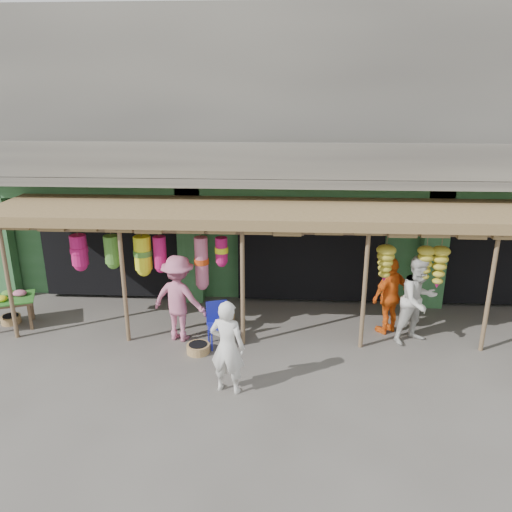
# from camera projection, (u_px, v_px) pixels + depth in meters

# --- Properties ---
(ground) EXTENTS (80.00, 80.00, 0.00)m
(ground) POSITION_uv_depth(u_px,v_px,m) (313.00, 341.00, 10.84)
(ground) COLOR #514C47
(ground) RESTS_ON ground
(building) EXTENTS (16.40, 6.80, 7.00)m
(building) POSITION_uv_depth(u_px,v_px,m) (308.00, 156.00, 14.38)
(building) COLOR gray
(building) RESTS_ON ground
(awning) EXTENTS (14.00, 2.70, 2.79)m
(awning) POSITION_uv_depth(u_px,v_px,m) (308.00, 217.00, 10.78)
(awning) COLOR brown
(awning) RESTS_ON ground
(flower_table) EXTENTS (1.59, 1.28, 0.83)m
(flower_table) POSITION_uv_depth(u_px,v_px,m) (2.00, 300.00, 11.25)
(flower_table) COLOR brown
(flower_table) RESTS_ON ground
(blue_chair) EXTENTS (0.57, 0.58, 0.94)m
(blue_chair) POSITION_uv_depth(u_px,v_px,m) (218.00, 321.00, 10.56)
(blue_chair) COLOR #171D99
(blue_chair) RESTS_ON ground
(basket_left) EXTENTS (0.55, 0.55, 0.18)m
(basket_left) POSITION_uv_depth(u_px,v_px,m) (11.00, 319.00, 11.64)
(basket_left) COLOR olive
(basket_left) RESTS_ON ground
(basket_mid) EXTENTS (0.48, 0.48, 0.18)m
(basket_mid) POSITION_uv_depth(u_px,v_px,m) (198.00, 348.00, 10.33)
(basket_mid) COLOR olive
(basket_mid) RESTS_ON ground
(basket_right) EXTENTS (0.50, 0.50, 0.21)m
(basket_right) POSITION_uv_depth(u_px,v_px,m) (225.00, 319.00, 11.61)
(basket_right) COLOR #9F7C4A
(basket_right) RESTS_ON ground
(person_front) EXTENTS (0.73, 0.57, 1.76)m
(person_front) POSITION_uv_depth(u_px,v_px,m) (227.00, 347.00, 8.78)
(person_front) COLOR silver
(person_front) RESTS_ON ground
(person_right) EXTENTS (1.18, 1.09, 1.94)m
(person_right) POSITION_uv_depth(u_px,v_px,m) (418.00, 300.00, 10.52)
(person_right) COLOR silver
(person_right) RESTS_ON ground
(person_vendor) EXTENTS (1.08, 0.96, 1.76)m
(person_vendor) POSITION_uv_depth(u_px,v_px,m) (390.00, 295.00, 10.99)
(person_vendor) COLOR orange
(person_vendor) RESTS_ON ground
(person_shopper) EXTENTS (1.38, 1.03, 1.90)m
(person_shopper) POSITION_uv_depth(u_px,v_px,m) (179.00, 298.00, 10.65)
(person_shopper) COLOR #C16685
(person_shopper) RESTS_ON ground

